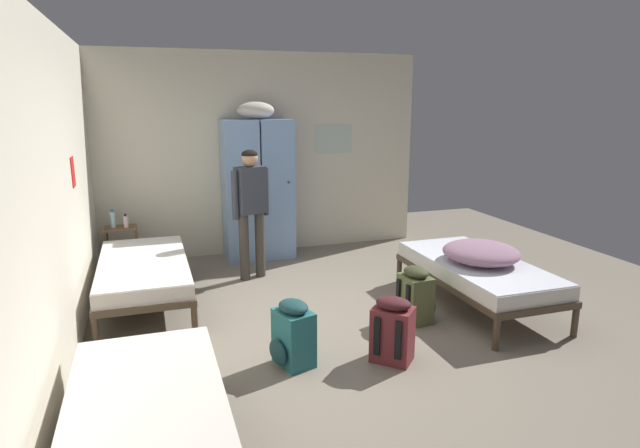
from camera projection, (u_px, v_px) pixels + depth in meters
name	position (u px, v px, depth m)	size (l,w,h in m)	color
ground_plane	(329.00, 328.00, 5.02)	(8.91, 8.91, 0.00)	gray
room_backdrop	(178.00, 173.00, 5.49)	(4.48, 5.63, 2.72)	beige
locker_bank	(258.00, 187.00, 7.06)	(0.90, 0.55, 2.07)	#7A9ECC
shelf_unit	(122.00, 245.00, 6.59)	(0.38, 0.30, 0.57)	brown
bed_left_rear	(144.00, 270.00, 5.51)	(0.90, 1.90, 0.49)	#473828
bed_left_front	(147.00, 420.00, 2.94)	(0.90, 1.90, 0.49)	#473828
bed_right	(477.00, 271.00, 5.48)	(0.90, 1.90, 0.49)	#473828
bedding_heap	(481.00, 252.00, 5.39)	(0.76, 0.79, 0.20)	gray
person_traveler	(251.00, 202.00, 6.22)	(0.47, 0.29, 1.54)	#3D3833
water_bottle	(113.00, 219.00, 6.50)	(0.06, 0.06, 0.22)	#B2DBEA
lotion_bottle	(126.00, 221.00, 6.50)	(0.06, 0.06, 0.17)	beige
backpack_teal	(293.00, 335.00, 4.28)	(0.39, 0.37, 0.55)	#23666B
backpack_maroon	(393.00, 331.00, 4.36)	(0.42, 0.42, 0.55)	maroon
backpack_olive	(416.00, 296.00, 5.13)	(0.35, 0.33, 0.55)	#566038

